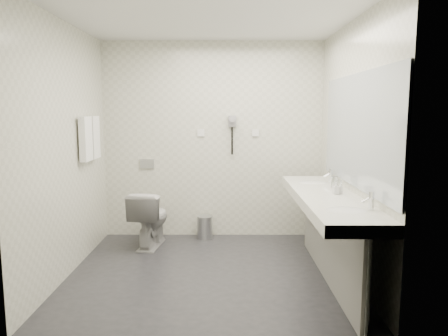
{
  "coord_description": "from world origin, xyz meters",
  "views": [
    {
      "loc": [
        0.17,
        -4.13,
        1.63
      ],
      "look_at": [
        0.15,
        0.15,
        1.05
      ],
      "focal_mm": 33.9,
      "sensor_mm": 36.0,
      "label": 1
    }
  ],
  "objects": [
    {
      "name": "soap_bottle_a",
      "position": [
        1.21,
        -0.21,
        0.91
      ],
      "size": [
        0.06,
        0.06,
        0.11
      ],
      "primitive_type": "imported",
      "rotation": [
        0.0,
        0.0,
        0.2
      ],
      "color": "white",
      "rests_on": "vanity_counter"
    },
    {
      "name": "glass_left",
      "position": [
        1.3,
        0.01,
        0.9
      ],
      "size": [
        0.06,
        0.06,
        0.1
      ],
      "primitive_type": "cylinder",
      "rotation": [
        0.0,
        0.0,
        0.16
      ],
      "color": "silver",
      "rests_on": "vanity_counter"
    },
    {
      "name": "wall_back",
      "position": [
        0.0,
        1.3,
        1.25
      ],
      "size": [
        2.8,
        0.0,
        2.8
      ],
      "primitive_type": "plane",
      "rotation": [
        1.57,
        0.0,
        0.0
      ],
      "color": "beige",
      "rests_on": "floor"
    },
    {
      "name": "vanity_post_far",
      "position": [
        1.18,
        0.84,
        0.38
      ],
      "size": [
        0.06,
        0.06,
        0.75
      ],
      "primitive_type": "cylinder",
      "color": "silver",
      "rests_on": "floor"
    },
    {
      "name": "wall_front",
      "position": [
        0.0,
        -1.3,
        1.25
      ],
      "size": [
        2.8,
        0.0,
        2.8
      ],
      "primitive_type": "plane",
      "rotation": [
        -1.57,
        0.0,
        0.0
      ],
      "color": "beige",
      "rests_on": "floor"
    },
    {
      "name": "dryer_cradle",
      "position": [
        0.25,
        1.27,
        1.5
      ],
      "size": [
        0.1,
        0.04,
        0.14
      ],
      "primitive_type": "cube",
      "color": "gray",
      "rests_on": "wall_back"
    },
    {
      "name": "basin_near",
      "position": [
        1.12,
        -0.85,
        0.83
      ],
      "size": [
        0.4,
        0.31,
        0.05
      ],
      "primitive_type": "ellipsoid",
      "color": "silver",
      "rests_on": "vanity_counter"
    },
    {
      "name": "flush_plate",
      "position": [
        -0.85,
        1.29,
        0.95
      ],
      "size": [
        0.18,
        0.02,
        0.12
      ],
      "primitive_type": "cube",
      "color": "#B2B5BA",
      "rests_on": "wall_back"
    },
    {
      "name": "switch_plate_b",
      "position": [
        0.55,
        1.29,
        1.35
      ],
      "size": [
        0.09,
        0.02,
        0.09
      ],
      "primitive_type": "cube",
      "color": "silver",
      "rests_on": "wall_back"
    },
    {
      "name": "wall_right",
      "position": [
        1.4,
        0.0,
        1.25
      ],
      "size": [
        0.0,
        2.6,
        2.6
      ],
      "primitive_type": "plane",
      "rotation": [
        1.57,
        0.0,
        -1.57
      ],
      "color": "beige",
      "rests_on": "floor"
    },
    {
      "name": "mirror",
      "position": [
        1.39,
        -0.2,
        1.45
      ],
      "size": [
        0.02,
        2.2,
        1.05
      ],
      "primitive_type": "cube",
      "color": "#B2BCC6",
      "rests_on": "wall_right"
    },
    {
      "name": "soap_bottle_c",
      "position": [
        1.26,
        -0.2,
        0.9
      ],
      "size": [
        0.05,
        0.05,
        0.11
      ],
      "primitive_type": "imported",
      "rotation": [
        0.0,
        0.0,
        0.27
      ],
      "color": "white",
      "rests_on": "vanity_counter"
    },
    {
      "name": "faucet_near",
      "position": [
        1.32,
        -0.85,
        0.92
      ],
      "size": [
        0.04,
        0.04,
        0.15
      ],
      "primitive_type": "cylinder",
      "color": "silver",
      "rests_on": "vanity_counter"
    },
    {
      "name": "toilet",
      "position": [
        -0.75,
        0.84,
        0.34
      ],
      "size": [
        0.47,
        0.72,
        0.68
      ],
      "primitive_type": "imported",
      "rotation": [
        0.0,
        0.0,
        3.01
      ],
      "color": "silver",
      "rests_on": "floor"
    },
    {
      "name": "dryer_cord",
      "position": [
        0.25,
        1.26,
        1.25
      ],
      "size": [
        0.02,
        0.02,
        0.35
      ],
      "primitive_type": "cylinder",
      "color": "black",
      "rests_on": "dryer_cradle"
    },
    {
      "name": "faucet_far",
      "position": [
        1.32,
        0.45,
        0.92
      ],
      "size": [
        0.04,
        0.04,
        0.15
      ],
      "primitive_type": "cylinder",
      "color": "silver",
      "rests_on": "vanity_counter"
    },
    {
      "name": "bin_lid",
      "position": [
        -0.1,
        1.14,
        0.29
      ],
      "size": [
        0.2,
        0.2,
        0.02
      ],
      "primitive_type": "cylinder",
      "color": "#B2B5BA",
      "rests_on": "pedal_bin"
    },
    {
      "name": "towel_far",
      "position": [
        -1.34,
        0.69,
        1.33
      ],
      "size": [
        0.07,
        0.24,
        0.48
      ],
      "primitive_type": "cube",
      "color": "white",
      "rests_on": "towel_rail"
    },
    {
      "name": "vanity_post_near",
      "position": [
        1.18,
        -1.24,
        0.38
      ],
      "size": [
        0.06,
        0.06,
        0.75
      ],
      "primitive_type": "cylinder",
      "color": "silver",
      "rests_on": "floor"
    },
    {
      "name": "wall_left",
      "position": [
        -1.4,
        0.0,
        1.25
      ],
      "size": [
        0.0,
        2.6,
        2.6
      ],
      "primitive_type": "plane",
      "rotation": [
        1.57,
        0.0,
        1.57
      ],
      "color": "beige",
      "rests_on": "floor"
    },
    {
      "name": "floor",
      "position": [
        0.0,
        0.0,
        0.0
      ],
      "size": [
        2.8,
        2.8,
        0.0
      ],
      "primitive_type": "plane",
      "color": "#242428",
      "rests_on": "ground"
    },
    {
      "name": "basin_far",
      "position": [
        1.12,
        0.45,
        0.83
      ],
      "size": [
        0.4,
        0.31,
        0.05
      ],
      "primitive_type": "ellipsoid",
      "color": "silver",
      "rests_on": "vanity_counter"
    },
    {
      "name": "vanity_counter",
      "position": [
        1.12,
        -0.2,
        0.8
      ],
      "size": [
        0.55,
        2.2,
        0.1
      ],
      "primitive_type": "cube",
      "color": "silver",
      "rests_on": "floor"
    },
    {
      "name": "ceiling",
      "position": [
        0.0,
        0.0,
        2.5
      ],
      "size": [
        2.8,
        2.8,
        0.0
      ],
      "primitive_type": "plane",
      "rotation": [
        3.14,
        0.0,
        0.0
      ],
      "color": "silver",
      "rests_on": "wall_back"
    },
    {
      "name": "vanity_panel",
      "position": [
        1.15,
        -0.2,
        0.38
      ],
      "size": [
        0.03,
        2.15,
        0.75
      ],
      "primitive_type": "cube",
      "color": "gray",
      "rests_on": "floor"
    },
    {
      "name": "switch_plate_a",
      "position": [
        -0.15,
        1.29,
        1.35
      ],
      "size": [
        0.09,
        0.02,
        0.09
      ],
      "primitive_type": "cube",
      "color": "silver",
      "rests_on": "wall_back"
    },
    {
      "name": "towel_rail",
      "position": [
        -1.35,
        0.55,
        1.55
      ],
      "size": [
        0.02,
        0.62,
        0.02
      ],
      "primitive_type": "cylinder",
      "rotation": [
        1.57,
        0.0,
        0.0
      ],
      "color": "silver",
      "rests_on": "wall_left"
    },
    {
      "name": "dryer_barrel",
      "position": [
        0.25,
        1.2,
        1.53
      ],
      "size": [
        0.08,
        0.14,
        0.08
      ],
      "primitive_type": "cylinder",
      "rotation": [
        1.57,
        0.0,
        0.0
      ],
      "color": "gray",
      "rests_on": "dryer_cradle"
    },
    {
      "name": "pedal_bin",
      "position": [
        -0.1,
        1.14,
        0.14
      ],
      "size": [
        0.25,
        0.25,
        0.28
      ],
      "primitive_type": "cylinder",
      "rotation": [
        0.0,
        0.0,
        -0.32
      ],
      "color": "#B2B5BA",
      "rests_on": "floor"
    },
    {
      "name": "glass_right",
      "position": [
        1.27,
        0.12,
        0.91
      ],
      "size": [
        0.07,
        0.07,
        0.12
      ],
      "primitive_type": "cylinder",
      "rotation": [
        0.0,
        0.0,
        -0.01
      ],
      "color": "silver",
      "rests_on": "vanity_counter"
    },
    {
      "name": "towel_near",
      "position": [
        -1.34,
        0.41,
        1.33
      ],
      "size": [
        0.07,
        0.24,
        0.48
      ],
      "primitive_type": "cube",
      "color": "white",
      "rests_on": "towel_rail"
    }
  ]
}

